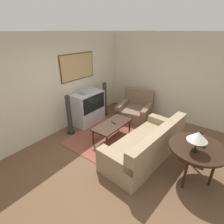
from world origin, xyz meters
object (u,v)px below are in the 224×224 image
object	(u,v)px
couch	(147,146)
console_table	(197,150)
coffee_table	(112,125)
table_lamp	(198,137)
speaker_tower_right	(105,100)
mantel_clock	(200,138)
speaker_tower_left	(69,116)
tv	(88,107)
armchair	(135,110)

from	to	relation	value
couch	console_table	size ratio (longest dim) A/B	2.21
coffee_table	console_table	world-z (taller)	console_table
couch	console_table	bearing A→B (deg)	92.59
table_lamp	speaker_tower_right	world-z (taller)	speaker_tower_right
mantel_clock	speaker_tower_right	xyz separation A→B (m)	(1.08, 3.23, -0.30)
coffee_table	mantel_clock	size ratio (longest dim) A/B	5.64
coffee_table	speaker_tower_left	distance (m)	1.25
console_table	speaker_tower_right	distance (m)	3.49
tv	couch	size ratio (longest dim) A/B	0.48
mantel_clock	tv	bearing A→B (deg)	84.78
couch	speaker_tower_right	xyz separation A→B (m)	(1.20, 2.22, 0.25)
couch	speaker_tower_right	bearing A→B (deg)	-113.29
armchair	coffee_table	world-z (taller)	armchair
speaker_tower_left	mantel_clock	bearing A→B (deg)	-81.45
console_table	speaker_tower_left	size ratio (longest dim) A/B	0.91
coffee_table	speaker_tower_left	size ratio (longest dim) A/B	1.00
armchair	speaker_tower_left	distance (m)	2.21
tv	speaker_tower_right	world-z (taller)	speaker_tower_right
tv	table_lamp	bearing A→B (deg)	-100.86
console_table	table_lamp	size ratio (longest dim) A/B	2.65
armchair	speaker_tower_right	size ratio (longest dim) A/B	1.02
armchair	speaker_tower_right	bearing A→B (deg)	-170.04
tv	speaker_tower_right	size ratio (longest dim) A/B	0.96
tv	speaker_tower_right	xyz separation A→B (m)	(0.78, -0.05, 0.03)
coffee_table	armchair	bearing A→B (deg)	5.36
tv	couch	distance (m)	2.32
armchair	coffee_table	size ratio (longest dim) A/B	1.02
mantel_clock	armchair	bearing A→B (deg)	56.78
coffee_table	speaker_tower_left	bearing A→B (deg)	113.43
table_lamp	mantel_clock	xyz separation A→B (m)	(0.33, -0.00, -0.21)
coffee_table	table_lamp	size ratio (longest dim) A/B	2.90
console_table	table_lamp	bearing A→B (deg)	171.07
table_lamp	speaker_tower_left	xyz separation A→B (m)	(-0.16, 3.23, -0.51)
speaker_tower_right	mantel_clock	bearing A→B (deg)	-108.55
tv	speaker_tower_left	size ratio (longest dim) A/B	0.96
speaker_tower_right	speaker_tower_left	bearing A→B (deg)	180.00
coffee_table	speaker_tower_right	world-z (taller)	speaker_tower_right
speaker_tower_left	speaker_tower_right	xyz separation A→B (m)	(1.57, 0.00, 0.00)
armchair	console_table	bearing A→B (deg)	-46.48
tv	couch	world-z (taller)	tv
armchair	coffee_table	xyz separation A→B (m)	(-1.45, -0.14, 0.13)
mantel_clock	speaker_tower_left	world-z (taller)	speaker_tower_left
couch	armchair	size ratio (longest dim) A/B	1.99
mantel_clock	speaker_tower_right	world-z (taller)	speaker_tower_right
tv	speaker_tower_left	world-z (taller)	speaker_tower_left
speaker_tower_left	speaker_tower_right	size ratio (longest dim) A/B	1.00
console_table	speaker_tower_left	distance (m)	3.28
armchair	table_lamp	distance (m)	2.96
armchair	speaker_tower_right	xyz separation A→B (m)	(-0.38, 1.00, 0.27)
armchair	table_lamp	bearing A→B (deg)	-49.49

